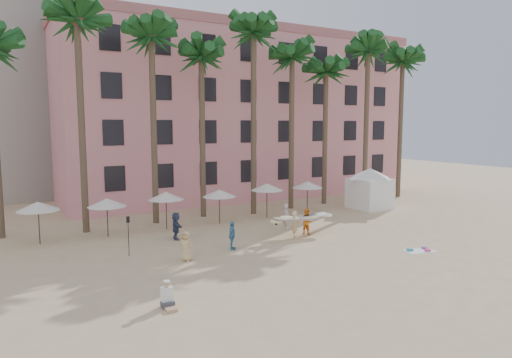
{
  "coord_description": "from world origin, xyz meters",
  "views": [
    {
      "loc": [
        -14.95,
        -17.43,
        7.22
      ],
      "look_at": [
        -1.61,
        6.0,
        4.0
      ],
      "focal_mm": 32.0,
      "sensor_mm": 36.0,
      "label": 1
    }
  ],
  "objects": [
    {
      "name": "paddle",
      "position": [
        -8.92,
        7.36,
        1.41
      ],
      "size": [
        0.18,
        0.04,
        2.23
      ],
      "color": "black",
      "rests_on": "ground"
    },
    {
      "name": "seated_man",
      "position": [
        -9.4,
        -0.62,
        0.37
      ],
      "size": [
        0.48,
        0.83,
        1.08
      ],
      "color": "#3F3F4C",
      "rests_on": "ground"
    },
    {
      "name": "carrier_yellow",
      "position": [
        1.46,
        6.32,
        0.97
      ],
      "size": [
        2.91,
        0.78,
        1.71
      ],
      "color": "#E4B980",
      "rests_on": "ground"
    },
    {
      "name": "umbrella_row",
      "position": [
        -3.0,
        12.5,
        2.33
      ],
      "size": [
        22.5,
        2.7,
        2.73
      ],
      "color": "#332B23",
      "rests_on": "ground"
    },
    {
      "name": "beachgoers",
      "position": [
        -4.02,
        7.67,
        0.86
      ],
      "size": [
        9.42,
        5.92,
        1.81
      ],
      "color": "#D9B77A",
      "rests_on": "ground"
    },
    {
      "name": "beach_towel",
      "position": [
        5.89,
        0.1,
        0.03
      ],
      "size": [
        1.97,
        1.34,
        0.14
      ],
      "color": "white",
      "rests_on": "ground"
    },
    {
      "name": "ground",
      "position": [
        0.0,
        0.0,
        0.0
      ],
      "size": [
        120.0,
        120.0,
        0.0
      ],
      "primitive_type": "plane",
      "color": "#D1B789",
      "rests_on": "ground"
    },
    {
      "name": "carrier_white",
      "position": [
        2.61,
        6.65,
        0.92
      ],
      "size": [
        2.98,
        1.39,
        1.71
      ],
      "color": "orange",
      "rests_on": "ground"
    },
    {
      "name": "cabana",
      "position": [
        12.91,
        11.6,
        2.07
      ],
      "size": [
        4.65,
        4.65,
        3.5
      ],
      "color": "white",
      "rests_on": "ground"
    },
    {
      "name": "palm_row",
      "position": [
        0.51,
        15.0,
        12.97
      ],
      "size": [
        44.4,
        5.4,
        16.3
      ],
      "color": "brown",
      "rests_on": "ground"
    },
    {
      "name": "pink_hotel",
      "position": [
        7.0,
        26.0,
        8.0
      ],
      "size": [
        35.0,
        14.0,
        16.0
      ],
      "primitive_type": "cube",
      "color": "pink",
      "rests_on": "ground"
    }
  ]
}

